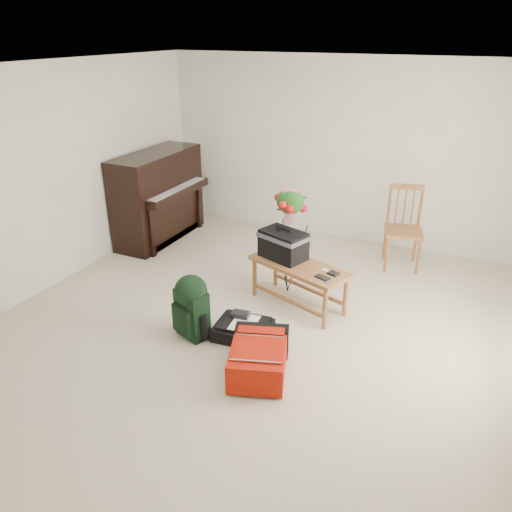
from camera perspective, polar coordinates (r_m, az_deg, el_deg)
The scene contains 11 objects.
floor at distance 5.20m, azimuth -0.93°, elevation -7.99°, with size 5.00×5.50×0.01m, color beige.
ceiling at distance 4.39m, azimuth -1.17°, elevation 20.65°, with size 5.00×5.50×0.01m, color white.
wall_back at distance 7.12m, azimuth 9.02°, elevation 11.78°, with size 5.00×0.04×2.50m, color white.
wall_left at distance 6.13m, azimuth -22.71°, elevation 8.07°, with size 0.04×5.50×2.50m, color white.
piano at distance 7.24m, azimuth -11.02°, elevation 6.49°, with size 0.71×1.50×1.25m.
bench at distance 5.37m, azimuth 3.38°, elevation 0.38°, with size 1.19×0.78×0.85m.
dining_chair at distance 6.54m, azimuth 16.58°, elevation 3.00°, with size 0.55×0.55×1.03m.
red_suitcase at distance 4.52m, azimuth 0.58°, elevation -11.18°, with size 0.67×0.84×0.30m.
black_duffel at distance 5.01m, azimuth -1.47°, elevation -8.31°, with size 0.59×0.49×0.23m.
green_backpack at distance 4.91m, azimuth -7.41°, elevation -5.42°, with size 0.38×0.36×0.66m.
flower_stand at distance 5.59m, azimuth 3.77°, elevation 1.60°, with size 0.48×0.48×1.28m.
Camera 1 is at (1.95, -3.92, 2.81)m, focal length 35.00 mm.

